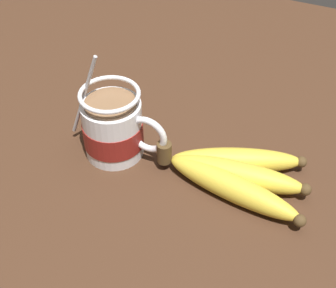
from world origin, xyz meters
The scene contains 3 objects.
table centered at (0.00, 0.00, 1.73)cm, with size 118.88×118.88×3.46cm.
coffee_mug centered at (-5.14, 1.28, 7.84)cm, with size 14.82×8.34×15.35cm.
banana_bunch centered at (12.07, 2.27, 5.22)cm, with size 20.86×13.29×4.29cm.
Camera 1 is at (21.79, -39.74, 49.19)cm, focal length 50.00 mm.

